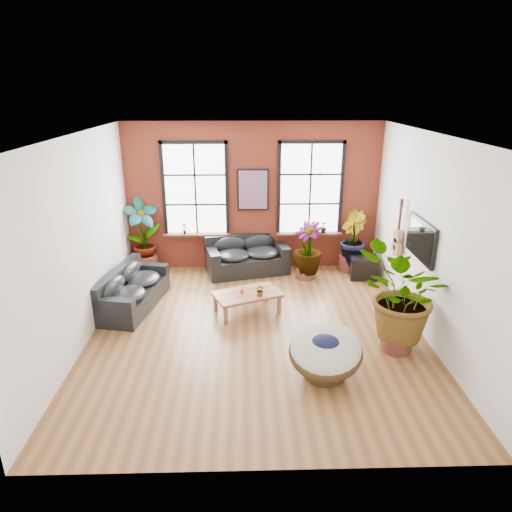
{
  "coord_description": "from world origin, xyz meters",
  "views": [
    {
      "loc": [
        -0.22,
        -7.37,
        4.21
      ],
      "look_at": [
        0.0,
        0.6,
        1.25
      ],
      "focal_mm": 32.0,
      "sensor_mm": 36.0,
      "label": 1
    }
  ],
  "objects_px": {
    "papasan_chair": "(325,351)",
    "sofa_back": "(247,256)",
    "coffee_table": "(247,295)",
    "sofa_left": "(131,290)"
  },
  "relations": [
    {
      "from": "sofa_back",
      "to": "sofa_left",
      "type": "xyz_separation_m",
      "value": [
        -2.36,
        -1.82,
        -0.04
      ]
    },
    {
      "from": "papasan_chair",
      "to": "sofa_back",
      "type": "bearing_deg",
      "value": 121.36
    },
    {
      "from": "sofa_back",
      "to": "sofa_left",
      "type": "distance_m",
      "value": 2.98
    },
    {
      "from": "sofa_back",
      "to": "papasan_chair",
      "type": "xyz_separation_m",
      "value": [
        1.17,
        -4.31,
        0.04
      ]
    },
    {
      "from": "sofa_back",
      "to": "papasan_chair",
      "type": "relative_size",
      "value": 1.48
    },
    {
      "from": "sofa_left",
      "to": "papasan_chair",
      "type": "height_order",
      "value": "papasan_chair"
    },
    {
      "from": "coffee_table",
      "to": "papasan_chair",
      "type": "height_order",
      "value": "papasan_chair"
    },
    {
      "from": "coffee_table",
      "to": "papasan_chair",
      "type": "relative_size",
      "value": 1.04
    },
    {
      "from": "sofa_left",
      "to": "sofa_back",
      "type": "bearing_deg",
      "value": -41.33
    },
    {
      "from": "papasan_chair",
      "to": "coffee_table",
      "type": "bearing_deg",
      "value": 134.53
    }
  ]
}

